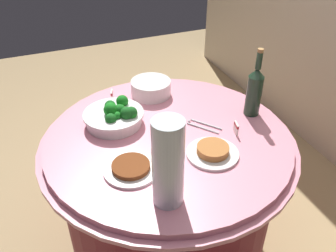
% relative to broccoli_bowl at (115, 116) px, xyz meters
% --- Properties ---
extents(ground_plane, '(6.00, 6.00, 0.00)m').
position_rel_broccoli_bowl_xyz_m(ground_plane, '(0.18, 0.19, -0.78)').
color(ground_plane, tan).
extents(buffet_table, '(1.16, 1.16, 0.74)m').
position_rel_broccoli_bowl_xyz_m(buffet_table, '(0.18, 0.19, -0.41)').
color(buffet_table, maroon).
rests_on(buffet_table, ground_plane).
extents(broccoli_bowl, '(0.28, 0.28, 0.12)m').
position_rel_broccoli_bowl_xyz_m(broccoli_bowl, '(0.00, 0.00, 0.00)').
color(broccoli_bowl, white).
rests_on(broccoli_bowl, buffet_table).
extents(plate_stack, '(0.21, 0.21, 0.08)m').
position_rel_broccoli_bowl_xyz_m(plate_stack, '(-0.20, 0.25, -0.00)').
color(plate_stack, white).
rests_on(plate_stack, buffet_table).
extents(wine_bottle, '(0.07, 0.07, 0.34)m').
position_rel_broccoli_bowl_xyz_m(wine_bottle, '(0.16, 0.64, 0.08)').
color(wine_bottle, '#203A25').
rests_on(wine_bottle, buffet_table).
extents(decorative_fruit_vase, '(0.11, 0.11, 0.34)m').
position_rel_broccoli_bowl_xyz_m(decorative_fruit_vase, '(0.54, 0.04, 0.12)').
color(decorative_fruit_vase, silver).
rests_on(decorative_fruit_vase, buffet_table).
extents(serving_tongs, '(0.15, 0.13, 0.01)m').
position_rel_broccoli_bowl_xyz_m(serving_tongs, '(0.17, 0.37, -0.04)').
color(serving_tongs, silver).
rests_on(serving_tongs, buffet_table).
extents(food_plate_peanuts, '(0.22, 0.22, 0.04)m').
position_rel_broccoli_bowl_xyz_m(food_plate_peanuts, '(0.37, 0.31, -0.03)').
color(food_plate_peanuts, white).
rests_on(food_plate_peanuts, buffet_table).
extents(food_plate_stir_fry, '(0.22, 0.22, 0.03)m').
position_rel_broccoli_bowl_xyz_m(food_plate_stir_fry, '(0.34, -0.03, -0.03)').
color(food_plate_stir_fry, white).
rests_on(food_plate_stir_fry, buffet_table).
extents(label_placard_front, '(0.05, 0.02, 0.05)m').
position_rel_broccoli_bowl_xyz_m(label_placard_front, '(-0.22, 0.04, -0.01)').
color(label_placard_front, white).
rests_on(label_placard_front, buffet_table).
extents(label_placard_mid, '(0.05, 0.02, 0.05)m').
position_rel_broccoli_bowl_xyz_m(label_placard_mid, '(0.18, 0.17, -0.01)').
color(label_placard_mid, white).
rests_on(label_placard_mid, buffet_table).
extents(label_placard_rear, '(0.05, 0.02, 0.05)m').
position_rel_broccoli_bowl_xyz_m(label_placard_rear, '(0.28, 0.48, -0.01)').
color(label_placard_rear, white).
rests_on(label_placard_rear, buffet_table).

